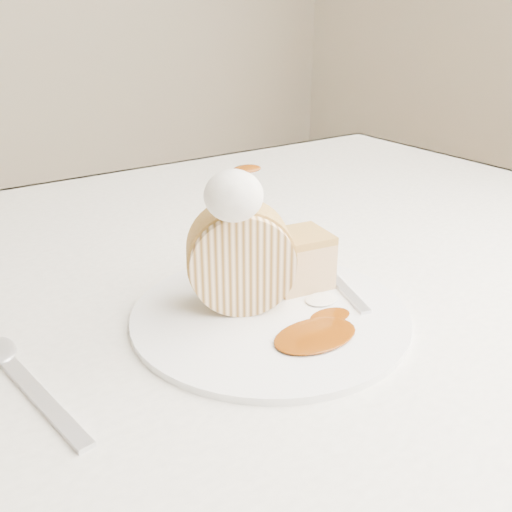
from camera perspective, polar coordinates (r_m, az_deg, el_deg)
table at (r=0.72m, az=-6.03°, el=-7.33°), size 1.40×0.90×0.75m
plate at (r=0.56m, az=1.42°, el=-5.88°), size 0.31×0.31×0.01m
roulade_slice at (r=0.55m, az=-1.51°, el=-0.20°), size 0.12×0.10×0.10m
cake_chunk at (r=0.61m, az=4.29°, el=-0.66°), size 0.07×0.06×0.05m
whipped_cream at (r=0.50m, az=-2.25°, el=6.05°), size 0.05×0.05×0.05m
caramel_drizzle at (r=0.50m, az=-0.90°, el=9.36°), size 0.03×0.02×0.01m
caramel_pool at (r=0.52m, az=5.95°, el=-7.88°), size 0.09×0.07×0.00m
fork at (r=0.61m, az=8.60°, el=-3.05°), size 0.07×0.16×0.00m
spoon at (r=0.48m, az=-20.47°, el=-13.43°), size 0.05×0.18×0.00m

